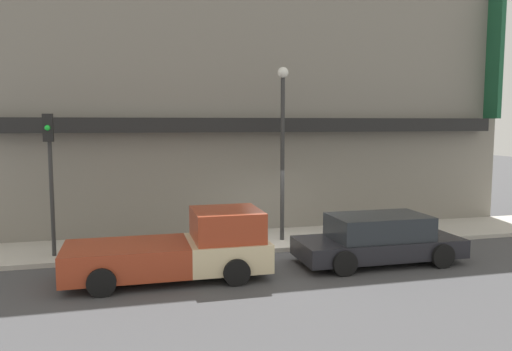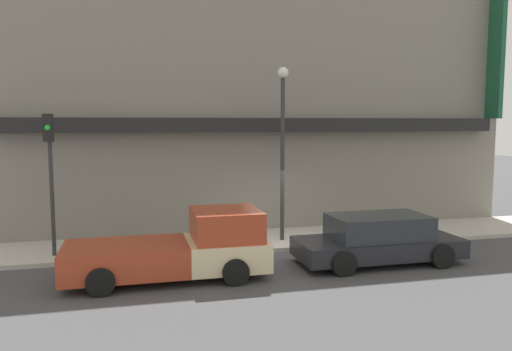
% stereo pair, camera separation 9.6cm
% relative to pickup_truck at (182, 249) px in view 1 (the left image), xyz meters
% --- Properties ---
extents(ground_plane, '(80.00, 80.00, 0.00)m').
position_rel_pickup_truck_xyz_m(ground_plane, '(3.54, 1.80, -0.77)').
color(ground_plane, '#424244').
extents(sidewalk, '(36.00, 2.90, 0.14)m').
position_rel_pickup_truck_xyz_m(sidewalk, '(3.54, 3.25, -0.70)').
color(sidewalk, '#B7B2A8').
rests_on(sidewalk, ground).
extents(building, '(19.80, 3.80, 10.84)m').
position_rel_pickup_truck_xyz_m(building, '(3.55, 6.18, 4.64)').
color(building, gray).
rests_on(building, ground).
extents(pickup_truck, '(5.24, 2.22, 1.77)m').
position_rel_pickup_truck_xyz_m(pickup_truck, '(0.00, 0.00, 0.00)').
color(pickup_truck, beige).
rests_on(pickup_truck, ground).
extents(parked_car, '(4.81, 2.10, 1.41)m').
position_rel_pickup_truck_xyz_m(parked_car, '(5.70, -0.00, -0.08)').
color(parked_car, black).
rests_on(parked_car, ground).
extents(fire_hydrant, '(0.21, 0.21, 0.69)m').
position_rel_pickup_truck_xyz_m(fire_hydrant, '(5.98, 2.45, -0.29)').
color(fire_hydrant, yellow).
rests_on(fire_hydrant, sidewalk).
extents(street_lamp, '(0.36, 0.36, 5.75)m').
position_rel_pickup_truck_xyz_m(street_lamp, '(3.66, 2.88, 2.94)').
color(street_lamp, '#2D2D2D').
rests_on(street_lamp, sidewalk).
extents(traffic_light, '(0.28, 0.42, 4.20)m').
position_rel_pickup_truck_xyz_m(traffic_light, '(-3.52, 2.53, 2.22)').
color(traffic_light, '#2D2D2D').
rests_on(traffic_light, sidewalk).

